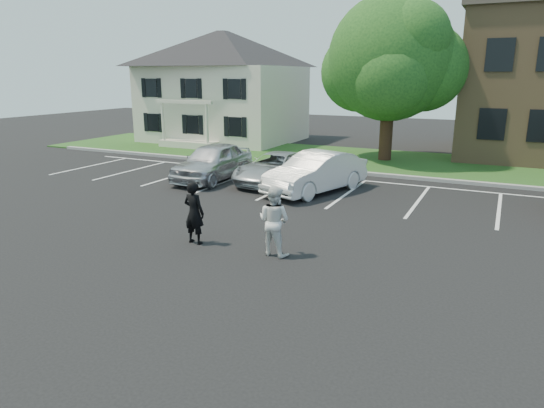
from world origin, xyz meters
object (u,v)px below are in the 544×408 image
Objects in this scene: man_white_shirt at (274,221)px; car_silver_west at (213,162)px; tree at (393,61)px; man_black_suit at (194,213)px; house at (224,87)px; car_silver_minivan at (276,168)px; car_white_sedan at (316,173)px.

car_silver_west is at bearing -40.61° from man_white_shirt.
man_black_suit is (-1.78, -16.08, -4.45)m from tree.
man_white_shirt is (13.28, -19.43, -2.90)m from house.
tree is 1.79× the size of car_silver_west.
tree is 1.84× the size of car_silver_minivan.
man_black_suit is at bearing -96.33° from tree.
man_black_suit is 8.65m from car_silver_west.
car_silver_west is (-4.20, 7.56, -0.06)m from man_black_suit.
man_black_suit reaches higher than car_white_sedan.
house reaches higher than car_silver_minivan.
man_black_suit reaches higher than car_silver_minivan.
man_white_shirt is at bearing -87.72° from tree.
house reaches higher than man_white_shirt.
house reaches higher than car_white_sedan.
house is 5.75× the size of man_black_suit.
house is 2.16× the size of car_silver_minivan.
house is at bearing 117.33° from car_silver_west.
man_black_suit reaches higher than car_silver_west.
car_silver_west is (-5.99, -8.52, -4.51)m from tree.
tree is 9.67m from car_silver_minivan.
car_white_sedan is at bearing -46.24° from house.
car_silver_minivan is (9.54, -11.38, -3.17)m from house.
car_silver_minivan is at bearing -57.49° from man_white_shirt.
tree is (12.65, -3.52, 1.52)m from house.
car_white_sedan is (0.87, 7.34, -0.09)m from man_black_suit.
house is at bearing 152.00° from car_white_sedan.
tree reaches higher than car_white_sedan.
car_white_sedan is (11.74, -12.26, -3.02)m from house.
car_silver_west is 1.03× the size of car_silver_minivan.
man_black_suit is at bearing -78.54° from car_white_sedan.
car_silver_minivan is (-1.33, 8.22, -0.23)m from man_black_suit.
tree reaches higher than car_silver_minivan.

